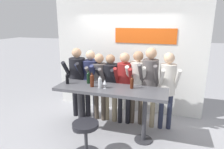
% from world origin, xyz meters
% --- Properties ---
extents(ground_plane, '(40.00, 40.00, 0.00)m').
position_xyz_m(ground_plane, '(0.00, 0.00, 0.00)').
color(ground_plane, '#9E9EA3').
extents(back_wall, '(3.82, 0.12, 2.89)m').
position_xyz_m(back_wall, '(0.00, 1.37, 1.45)').
color(back_wall, silver).
rests_on(back_wall, ground_plane).
extents(tasting_table, '(2.22, 0.67, 1.04)m').
position_xyz_m(tasting_table, '(0.00, 0.00, 0.88)').
color(tasting_table, '#4C4C51').
rests_on(tasting_table, ground_plane).
extents(bar_stool, '(0.48, 0.48, 0.62)m').
position_xyz_m(bar_stool, '(-0.22, -0.74, 0.42)').
color(bar_stool, '#333338').
rests_on(bar_stool, ground_plane).
extents(person_far_left, '(0.46, 0.56, 1.71)m').
position_xyz_m(person_far_left, '(-1.01, 0.58, 1.06)').
color(person_far_left, black).
rests_on(person_far_left, ground_plane).
extents(person_left, '(0.50, 0.58, 1.66)m').
position_xyz_m(person_left, '(-0.70, 0.65, 1.02)').
color(person_left, black).
rests_on(person_left, ground_plane).
extents(person_center_left, '(0.44, 0.54, 1.61)m').
position_xyz_m(person_center_left, '(-0.45, 0.58, 1.00)').
color(person_center_left, '#473D33').
rests_on(person_center_left, ground_plane).
extents(person_center, '(0.51, 0.58, 1.60)m').
position_xyz_m(person_center, '(-0.20, 0.62, 0.98)').
color(person_center, gray).
rests_on(person_center, ground_plane).
extents(person_center_right, '(0.42, 0.53, 1.66)m').
position_xyz_m(person_center_right, '(0.14, 0.57, 1.03)').
color(person_center_right, black).
rests_on(person_center_right, ground_plane).
extents(person_right, '(0.43, 0.53, 1.69)m').
position_xyz_m(person_right, '(0.42, 0.65, 1.05)').
color(person_right, '#473D33').
rests_on(person_right, ground_plane).
extents(person_far_right, '(0.43, 0.56, 1.78)m').
position_xyz_m(person_far_right, '(0.69, 0.59, 1.12)').
color(person_far_right, gray).
rests_on(person_far_right, ground_plane).
extents(person_rightmost, '(0.46, 0.57, 1.70)m').
position_xyz_m(person_rightmost, '(1.06, 0.60, 1.06)').
color(person_rightmost, '#23283D').
rests_on(person_rightmost, ground_plane).
extents(wine_bottle_0, '(0.08, 0.08, 0.30)m').
position_xyz_m(wine_bottle_0, '(-0.38, -0.03, 1.18)').
color(wine_bottle_0, '#4C1E0F').
rests_on(wine_bottle_0, tasting_table).
extents(wine_bottle_1, '(0.07, 0.07, 0.26)m').
position_xyz_m(wine_bottle_1, '(-0.20, -0.06, 1.16)').
color(wine_bottle_1, '#B7BCC1').
rests_on(wine_bottle_1, tasting_table).
extents(wine_bottle_2, '(0.07, 0.07, 0.26)m').
position_xyz_m(wine_bottle_2, '(-0.95, 0.00, 1.16)').
color(wine_bottle_2, black).
rests_on(wine_bottle_2, tasting_table).
extents(wine_bottle_3, '(0.07, 0.07, 0.29)m').
position_xyz_m(wine_bottle_3, '(-0.54, 0.15, 1.17)').
color(wine_bottle_3, black).
rests_on(wine_bottle_3, tasting_table).
extents(wine_bottle_4, '(0.07, 0.07, 0.26)m').
position_xyz_m(wine_bottle_4, '(0.40, 0.10, 1.16)').
color(wine_bottle_4, '#4C1E0F').
rests_on(wine_bottle_4, tasting_table).
extents(wine_glass_0, '(0.07, 0.07, 0.18)m').
position_xyz_m(wine_glass_0, '(-0.10, -0.05, 1.16)').
color(wine_glass_0, silver).
rests_on(wine_glass_0, tasting_table).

